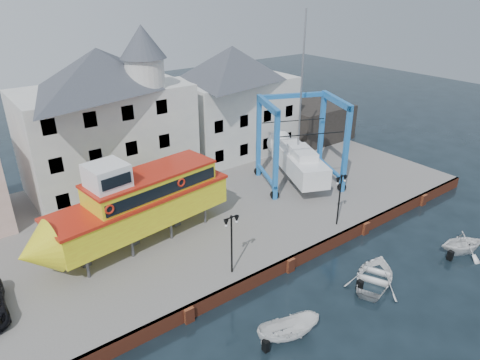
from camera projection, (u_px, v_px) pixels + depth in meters
ground at (289, 271)px, 29.36m from camera, size 140.00×140.00×0.00m
hardstanding at (203, 204)px, 37.13m from camera, size 44.00×22.00×1.00m
quay_wall at (289, 264)px, 29.23m from camera, size 44.00×0.47×1.00m
building_white_main at (107, 118)px, 36.97m from camera, size 14.00×8.30×14.00m
building_white_right at (233, 101)px, 45.26m from camera, size 12.00×8.00×11.20m
shed_dark at (311, 121)px, 50.77m from camera, size 8.00×7.00×4.00m
lamp_post_left at (231, 230)px, 26.30m from camera, size 1.12×0.32×4.20m
lamp_post_right at (341, 187)px, 31.74m from camera, size 1.12×0.32×4.20m
tour_boat at (131, 205)px, 29.33m from camera, size 15.39×5.56×6.55m
travel_lift at (296, 154)px, 39.63m from camera, size 8.64×10.23×15.15m
motorboat_a at (288, 338)px, 23.83m from camera, size 3.91×2.51×1.41m
motorboat_b at (375, 281)px, 28.37m from camera, size 5.76×5.14×0.98m
motorboat_c at (461, 252)px, 31.35m from camera, size 4.48×4.23×1.87m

